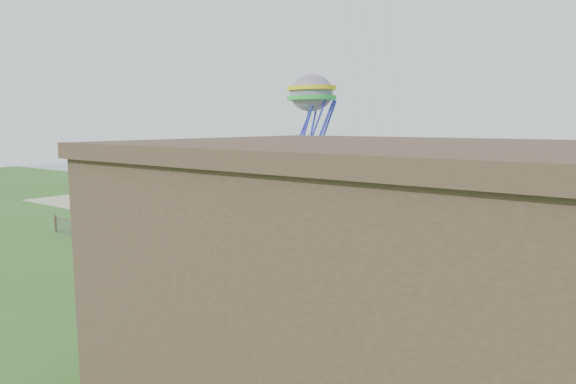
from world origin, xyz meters
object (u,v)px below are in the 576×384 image
(picnic_table, at_px, (306,335))
(motel, at_px, (424,300))
(octopus_kite, at_px, (311,122))
(chainlink_fence, at_px, (237,266))

(picnic_table, bearing_deg, motel, -23.78)
(motel, relative_size, picnic_table, 9.04)
(picnic_table, distance_m, octopus_kite, 14.19)
(octopus_kite, bearing_deg, chainlink_fence, -83.13)
(motel, height_order, picnic_table, motel)
(chainlink_fence, distance_m, octopus_kite, 9.17)
(motel, height_order, octopus_kite, octopus_kite)
(chainlink_fence, height_order, octopus_kite, octopus_kite)
(motel, bearing_deg, chainlink_fence, 151.70)
(motel, distance_m, octopus_kite, 17.83)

